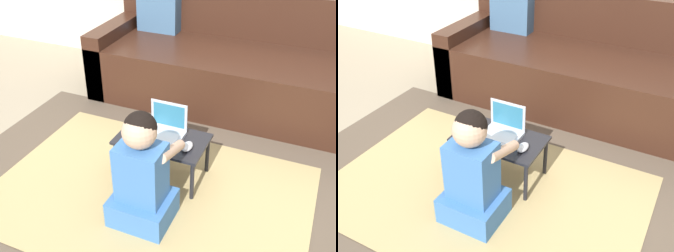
{
  "view_description": "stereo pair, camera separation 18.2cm",
  "coord_description": "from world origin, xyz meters",
  "views": [
    {
      "loc": [
        0.76,
        -1.74,
        1.6
      ],
      "look_at": [
        -0.02,
        0.07,
        0.34
      ],
      "focal_mm": 42.0,
      "sensor_mm": 36.0,
      "label": 1
    },
    {
      "loc": [
        0.92,
        -1.67,
        1.6
      ],
      "look_at": [
        -0.02,
        0.07,
        0.34
      ],
      "focal_mm": 42.0,
      "sensor_mm": 36.0,
      "label": 2
    }
  ],
  "objects": [
    {
      "name": "laptop",
      "position": [
        -0.03,
        0.05,
        0.32
      ],
      "size": [
        0.23,
        0.18,
        0.2
      ],
      "color": "#B7BCC6",
      "rests_on": "laptop_desk"
    },
    {
      "name": "couch",
      "position": [
        0.12,
        1.19,
        0.29
      ],
      "size": [
        2.3,
        0.91,
        0.83
      ],
      "color": "#381E14",
      "rests_on": "ground_plane"
    },
    {
      "name": "ground_plane",
      "position": [
        0.0,
        0.0,
        0.0
      ],
      "size": [
        16.0,
        16.0,
        0.0
      ],
      "primitive_type": "plane",
      "color": "gray"
    },
    {
      "name": "person_seated",
      "position": [
        0.02,
        -0.36,
        0.3
      ],
      "size": [
        0.32,
        0.41,
        0.67
      ],
      "color": "#3D70B2",
      "rests_on": "ground_plane"
    },
    {
      "name": "laptop_desk",
      "position": [
        -0.03,
        0.02,
        0.25
      ],
      "size": [
        0.54,
        0.32,
        0.28
      ],
      "color": "black",
      "rests_on": "ground_plane"
    },
    {
      "name": "computer_mouse",
      "position": [
        0.14,
        -0.02,
        0.3
      ],
      "size": [
        0.06,
        0.1,
        0.04
      ],
      "color": "silver",
      "rests_on": "laptop_desk"
    },
    {
      "name": "area_rug",
      "position": [
        -0.03,
        -0.17,
        0.0
      ],
      "size": [
        2.56,
        1.78,
        0.01
      ],
      "color": "brown",
      "rests_on": "ground_plane"
    }
  ]
}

